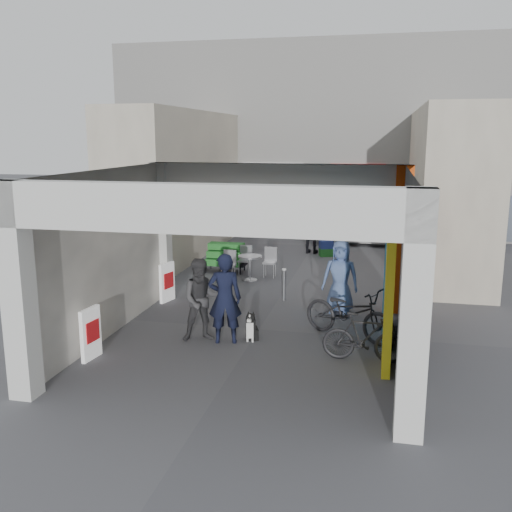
% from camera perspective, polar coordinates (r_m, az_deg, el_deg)
% --- Properties ---
extents(ground, '(90.00, 90.00, 0.00)m').
position_cam_1_polar(ground, '(12.58, 0.30, -7.35)').
color(ground, '#4F4F54').
rests_on(ground, ground).
extents(arcade_canopy, '(6.40, 6.45, 6.40)m').
position_cam_1_polar(arcade_canopy, '(11.12, 2.15, 2.35)').
color(arcade_canopy, beige).
rests_on(arcade_canopy, ground).
extents(far_building, '(18.00, 4.08, 8.00)m').
position_cam_1_polar(far_building, '(25.72, 7.03, 11.46)').
color(far_building, silver).
rests_on(far_building, ground).
extents(plaza_bldg_left, '(2.00, 9.00, 5.00)m').
position_cam_1_polar(plaza_bldg_left, '(20.42, -7.69, 7.17)').
color(plaza_bldg_left, beige).
rests_on(plaza_bldg_left, ground).
extents(plaza_bldg_right, '(2.00, 9.00, 5.00)m').
position_cam_1_polar(plaza_bldg_right, '(19.28, 18.49, 6.39)').
color(plaza_bldg_right, beige).
rests_on(plaza_bldg_right, ground).
extents(bollard_left, '(0.09, 0.09, 0.91)m').
position_cam_1_polar(bollard_left, '(14.98, -3.36, -2.39)').
color(bollard_left, gray).
rests_on(bollard_left, ground).
extents(bollard_center, '(0.09, 0.09, 0.82)m').
position_cam_1_polar(bollard_center, '(14.63, 2.81, -2.91)').
color(bollard_center, gray).
rests_on(bollard_center, ground).
extents(bollard_right, '(0.09, 0.09, 0.97)m').
position_cam_1_polar(bollard_right, '(14.48, 8.68, -2.88)').
color(bollard_right, gray).
rests_on(bollard_right, ground).
extents(advert_board_near, '(0.16, 0.56, 1.00)m').
position_cam_1_polar(advert_board_near, '(11.27, -16.19, -7.43)').
color(advert_board_near, white).
rests_on(advert_board_near, ground).
extents(advert_board_far, '(0.22, 0.55, 1.00)m').
position_cam_1_polar(advert_board_far, '(14.69, -8.87, -2.59)').
color(advert_board_far, white).
rests_on(advert_board_far, ground).
extents(cafe_set, '(1.46, 1.18, 0.88)m').
position_cam_1_polar(cafe_set, '(16.98, -0.78, -1.15)').
color(cafe_set, '#B4B4B9').
rests_on(cafe_set, ground).
extents(produce_stand, '(1.33, 0.72, 0.87)m').
position_cam_1_polar(produce_stand, '(17.77, -3.11, -0.47)').
color(produce_stand, black).
rests_on(produce_stand, ground).
extents(crate_stack, '(0.54, 0.48, 0.56)m').
position_cam_1_polar(crate_stack, '(20.20, 7.02, 0.77)').
color(crate_stack, '#1B5F22').
rests_on(crate_stack, ground).
extents(border_collie, '(0.23, 0.46, 0.63)m').
position_cam_1_polar(border_collie, '(11.86, -0.48, -7.26)').
color(border_collie, black).
rests_on(border_collie, ground).
extents(man_with_dog, '(0.77, 0.60, 1.86)m').
position_cam_1_polar(man_with_dog, '(11.55, -3.14, -4.26)').
color(man_with_dog, black).
rests_on(man_with_dog, ground).
extents(man_back_turned, '(1.03, 0.93, 1.72)m').
position_cam_1_polar(man_back_turned, '(11.74, -5.43, -4.39)').
color(man_back_turned, '#38383A').
rests_on(man_back_turned, ground).
extents(man_elderly, '(0.90, 0.63, 1.75)m').
position_cam_1_polar(man_elderly, '(13.69, 8.43, -2.05)').
color(man_elderly, '#556EA6').
rests_on(man_elderly, ground).
extents(man_crates, '(1.17, 0.65, 1.88)m').
position_cam_1_polar(man_crates, '(20.50, 5.64, 2.84)').
color(man_crates, black).
rests_on(man_crates, ground).
extents(bicycle_front, '(2.20, 1.62, 1.10)m').
position_cam_1_polar(bicycle_front, '(12.05, 9.30, -5.61)').
color(bicycle_front, black).
rests_on(bicycle_front, ground).
extents(bicycle_rear, '(1.58, 0.48, 0.94)m').
position_cam_1_polar(bicycle_rear, '(10.91, 10.80, -8.00)').
color(bicycle_rear, black).
rests_on(bicycle_rear, ground).
extents(white_van, '(4.10, 1.86, 1.37)m').
position_cam_1_polar(white_van, '(22.65, 11.05, 2.88)').
color(white_van, silver).
rests_on(white_van, ground).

